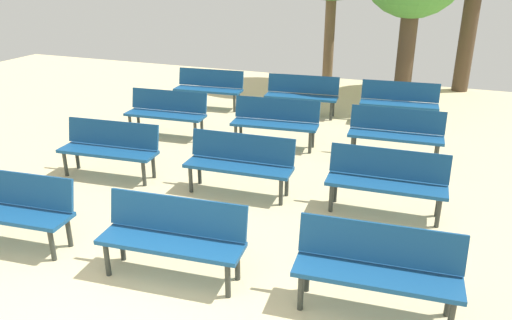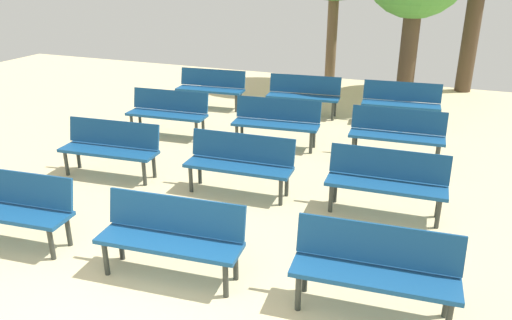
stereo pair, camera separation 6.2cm
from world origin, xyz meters
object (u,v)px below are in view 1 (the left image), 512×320
(bench_r3_c0, at_px, (209,86))
(bench_r3_c1, at_px, (302,93))
(bench_r1_c2, at_px, (387,178))
(bench_r2_c0, at_px, (167,110))
(bench_r1_c0, at_px, (110,146))
(bench_r3_c2, at_px, (399,100))
(bench_r2_c2, at_px, (396,131))
(bench_r0_c2, at_px, (377,265))
(bench_r0_c0, at_px, (11,205))
(bench_r2_c1, at_px, (275,120))
(bench_r0_c1, at_px, (173,234))
(bench_r1_c1, at_px, (240,161))

(bench_r3_c0, bearing_deg, bench_r3_c1, -0.45)
(bench_r1_c2, relative_size, bench_r2_c0, 0.99)
(bench_r1_c0, height_order, bench_r3_c2, same)
(bench_r1_c2, distance_m, bench_r3_c0, 6.06)
(bench_r1_c0, bearing_deg, bench_r2_c2, 24.90)
(bench_r0_c2, bearing_deg, bench_r1_c0, 152.94)
(bench_r1_c2, bearing_deg, bench_r0_c0, -151.87)
(bench_r1_c0, bearing_deg, bench_r3_c1, 61.60)
(bench_r2_c1, bearing_deg, bench_r1_c0, -137.18)
(bench_r0_c1, distance_m, bench_r2_c2, 4.82)
(bench_r0_c2, relative_size, bench_r2_c2, 1.00)
(bench_r1_c2, height_order, bench_r3_c2, same)
(bench_r0_c0, distance_m, bench_r3_c1, 6.78)
(bench_r0_c2, relative_size, bench_r3_c2, 1.00)
(bench_r0_c1, height_order, bench_r2_c0, same)
(bench_r0_c2, bearing_deg, bench_r3_c2, 89.87)
(bench_r3_c1, bearing_deg, bench_r1_c0, -118.68)
(bench_r3_c0, relative_size, bench_r3_c1, 1.00)
(bench_r1_c0, height_order, bench_r2_c2, same)
(bench_r0_c2, distance_m, bench_r3_c1, 6.77)
(bench_r0_c2, bearing_deg, bench_r1_c2, 90.63)
(bench_r1_c0, distance_m, bench_r3_c1, 4.79)
(bench_r1_c2, bearing_deg, bench_r1_c1, -179.03)
(bench_r0_c0, height_order, bench_r0_c1, same)
(bench_r2_c0, distance_m, bench_r3_c0, 2.15)
(bench_r0_c2, distance_m, bench_r1_c1, 3.06)
(bench_r0_c0, distance_m, bench_r0_c1, 2.18)
(bench_r0_c1, relative_size, bench_r3_c0, 1.00)
(bench_r2_c1, bearing_deg, bench_r1_c2, -46.69)
(bench_r2_c1, xyz_separation_m, bench_r3_c0, (-2.32, 1.96, 0.00))
(bench_r0_c2, bearing_deg, bench_r2_c1, 116.41)
(bench_r0_c2, relative_size, bench_r1_c2, 1.01)
(bench_r2_c0, bearing_deg, bench_r3_c1, 43.83)
(bench_r0_c0, xyz_separation_m, bench_r2_c1, (1.85, 4.44, 0.00))
(bench_r1_c0, bearing_deg, bench_r2_c1, 43.56)
(bench_r0_c2, height_order, bench_r3_c0, same)
(bench_r0_c1, xyz_separation_m, bench_r1_c1, (-0.15, 2.22, 0.00))
(bench_r0_c0, bearing_deg, bench_r2_c2, 43.25)
(bench_r3_c1, bearing_deg, bench_r1_c2, -65.05)
(bench_r1_c2, xyz_separation_m, bench_r2_c2, (-0.12, 2.11, 0.00))
(bench_r0_c0, xyz_separation_m, bench_r0_c1, (2.17, 0.11, 0.00))
(bench_r2_c2, bearing_deg, bench_r0_c2, -89.07)
(bench_r0_c2, distance_m, bench_r3_c2, 6.41)
(bench_r0_c1, distance_m, bench_r1_c2, 3.06)
(bench_r3_c1, bearing_deg, bench_r0_c0, -110.15)
(bench_r2_c1, xyz_separation_m, bench_r3_c1, (-0.11, 2.12, 0.00))
(bench_r1_c0, distance_m, bench_r2_c1, 3.03)
(bench_r3_c0, bearing_deg, bench_r1_c1, -63.09)
(bench_r2_c0, distance_m, bench_r2_c2, 4.37)
(bench_r3_c0, bearing_deg, bench_r2_c1, -44.76)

